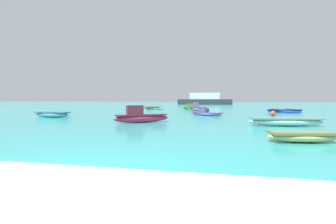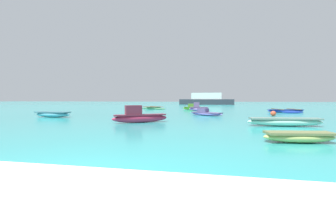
{
  "view_description": "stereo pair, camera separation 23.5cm",
  "coord_description": "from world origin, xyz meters",
  "px_view_note": "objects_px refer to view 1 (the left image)",
  "views": [
    {
      "loc": [
        2.34,
        -2.9,
        1.42
      ],
      "look_at": [
        -1.38,
        17.04,
        0.25
      ],
      "focal_mm": 24.0,
      "sensor_mm": 36.0,
      "label": 1
    },
    {
      "loc": [
        2.57,
        -2.86,
        1.42
      ],
      "look_at": [
        -1.38,
        17.04,
        0.25
      ],
      "focal_mm": 24.0,
      "sensor_mm": 36.0,
      "label": 2
    }
  ],
  "objects_px": {
    "moored_boat_7": "(206,113)",
    "moored_boat_1": "(152,108)",
    "moored_boat_6": "(284,111)",
    "moored_boat_2": "(52,114)",
    "moored_boat_4": "(303,136)",
    "moored_boat_3": "(286,121)",
    "moored_boat_8": "(192,108)",
    "moored_boat_0": "(198,108)",
    "distant_ferry": "(205,100)",
    "mooring_buoy_0": "(273,113)",
    "moored_boat_5": "(140,117)"
  },
  "relations": [
    {
      "from": "moored_boat_0",
      "to": "moored_boat_7",
      "type": "distance_m",
      "value": 7.14
    },
    {
      "from": "mooring_buoy_0",
      "to": "distant_ferry",
      "type": "relative_size",
      "value": 0.03
    },
    {
      "from": "moored_boat_5",
      "to": "moored_boat_8",
      "type": "xyz_separation_m",
      "value": [
        1.8,
        17.34,
        -0.09
      ]
    },
    {
      "from": "moored_boat_2",
      "to": "moored_boat_6",
      "type": "height_order",
      "value": "moored_boat_2"
    },
    {
      "from": "moored_boat_0",
      "to": "moored_boat_2",
      "type": "distance_m",
      "value": 15.5
    },
    {
      "from": "moored_boat_0",
      "to": "moored_boat_8",
      "type": "relative_size",
      "value": 0.78
    },
    {
      "from": "moored_boat_0",
      "to": "moored_boat_8",
      "type": "distance_m",
      "value": 3.66
    },
    {
      "from": "moored_boat_1",
      "to": "moored_boat_7",
      "type": "xyz_separation_m",
      "value": [
        7.67,
        -10.96,
        0.04
      ]
    },
    {
      "from": "moored_boat_1",
      "to": "mooring_buoy_0",
      "type": "xyz_separation_m",
      "value": [
        13.19,
        -10.52,
        0.04
      ]
    },
    {
      "from": "moored_boat_7",
      "to": "moored_boat_8",
      "type": "bearing_deg",
      "value": 132.62
    },
    {
      "from": "moored_boat_6",
      "to": "moored_boat_7",
      "type": "relative_size",
      "value": 1.32
    },
    {
      "from": "moored_boat_0",
      "to": "moored_boat_3",
      "type": "height_order",
      "value": "moored_boat_0"
    },
    {
      "from": "moored_boat_7",
      "to": "distant_ferry",
      "type": "distance_m",
      "value": 39.53
    },
    {
      "from": "moored_boat_2",
      "to": "moored_boat_8",
      "type": "height_order",
      "value": "moored_boat_8"
    },
    {
      "from": "moored_boat_2",
      "to": "moored_boat_7",
      "type": "bearing_deg",
      "value": 22.86
    },
    {
      "from": "distant_ferry",
      "to": "moored_boat_6",
      "type": "bearing_deg",
      "value": -74.57
    },
    {
      "from": "moored_boat_3",
      "to": "moored_boat_4",
      "type": "bearing_deg",
      "value": -106.37
    },
    {
      "from": "moored_boat_3",
      "to": "moored_boat_6",
      "type": "relative_size",
      "value": 0.99
    },
    {
      "from": "moored_boat_1",
      "to": "moored_boat_6",
      "type": "distance_m",
      "value": 16.54
    },
    {
      "from": "moored_boat_1",
      "to": "distant_ferry",
      "type": "relative_size",
      "value": 0.29
    },
    {
      "from": "moored_boat_0",
      "to": "moored_boat_6",
      "type": "xyz_separation_m",
      "value": [
        9.23,
        -0.9,
        -0.19
      ]
    },
    {
      "from": "moored_boat_3",
      "to": "moored_boat_6",
      "type": "distance_m",
      "value": 13.66
    },
    {
      "from": "moored_boat_4",
      "to": "moored_boat_0",
      "type": "bearing_deg",
      "value": 94.83
    },
    {
      "from": "moored_boat_0",
      "to": "moored_boat_2",
      "type": "xyz_separation_m",
      "value": [
        -10.68,
        -11.23,
        -0.12
      ]
    },
    {
      "from": "moored_boat_1",
      "to": "moored_boat_6",
      "type": "relative_size",
      "value": 1.02
    },
    {
      "from": "moored_boat_0",
      "to": "distant_ferry",
      "type": "height_order",
      "value": "distant_ferry"
    },
    {
      "from": "moored_boat_7",
      "to": "mooring_buoy_0",
      "type": "height_order",
      "value": "moored_boat_7"
    },
    {
      "from": "moored_boat_1",
      "to": "moored_boat_8",
      "type": "distance_m",
      "value": 5.69
    },
    {
      "from": "moored_boat_3",
      "to": "mooring_buoy_0",
      "type": "relative_size",
      "value": 8.93
    },
    {
      "from": "moored_boat_2",
      "to": "moored_boat_4",
      "type": "relative_size",
      "value": 1.3
    },
    {
      "from": "moored_boat_1",
      "to": "moored_boat_4",
      "type": "height_order",
      "value": "moored_boat_1"
    },
    {
      "from": "moored_boat_2",
      "to": "mooring_buoy_0",
      "type": "bearing_deg",
      "value": 18.27
    },
    {
      "from": "mooring_buoy_0",
      "to": "distant_ferry",
      "type": "distance_m",
      "value": 39.62
    },
    {
      "from": "moored_boat_0",
      "to": "moored_boat_6",
      "type": "bearing_deg",
      "value": -6.57
    },
    {
      "from": "moored_boat_1",
      "to": "moored_boat_6",
      "type": "xyz_separation_m",
      "value": [
        15.82,
        -4.81,
        -0.0
      ]
    },
    {
      "from": "moored_boat_4",
      "to": "moored_boat_8",
      "type": "relative_size",
      "value": 0.79
    },
    {
      "from": "moored_boat_4",
      "to": "moored_boat_5",
      "type": "height_order",
      "value": "moored_boat_5"
    },
    {
      "from": "mooring_buoy_0",
      "to": "moored_boat_0",
      "type": "bearing_deg",
      "value": 134.94
    },
    {
      "from": "moored_boat_4",
      "to": "moored_boat_2",
      "type": "bearing_deg",
      "value": 145.23
    },
    {
      "from": "moored_boat_1",
      "to": "moored_boat_7",
      "type": "bearing_deg",
      "value": -101.67
    },
    {
      "from": "moored_boat_6",
      "to": "moored_boat_7",
      "type": "xyz_separation_m",
      "value": [
        -8.16,
        -6.16,
        0.04
      ]
    },
    {
      "from": "moored_boat_5",
      "to": "mooring_buoy_0",
      "type": "distance_m",
      "value": 11.77
    },
    {
      "from": "moored_boat_4",
      "to": "distant_ferry",
      "type": "relative_size",
      "value": 0.17
    },
    {
      "from": "moored_boat_7",
      "to": "moored_boat_1",
      "type": "bearing_deg",
      "value": 156.94
    },
    {
      "from": "moored_boat_7",
      "to": "distant_ferry",
      "type": "relative_size",
      "value": 0.21
    },
    {
      "from": "moored_boat_6",
      "to": "distant_ferry",
      "type": "xyz_separation_m",
      "value": [
        -9.2,
        33.35,
        1.05
      ]
    },
    {
      "from": "moored_boat_4",
      "to": "moored_boat_3",
      "type": "bearing_deg",
      "value": 70.4
    },
    {
      "from": "moored_boat_3",
      "to": "moored_boat_6",
      "type": "height_order",
      "value": "moored_boat_3"
    },
    {
      "from": "moored_boat_6",
      "to": "mooring_buoy_0",
      "type": "bearing_deg",
      "value": -125.15
    },
    {
      "from": "moored_boat_0",
      "to": "moored_boat_4",
      "type": "bearing_deg",
      "value": -77.74
    }
  ]
}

